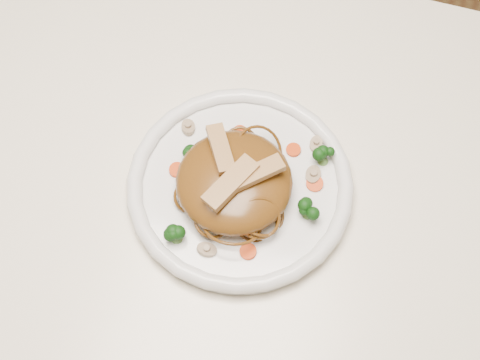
% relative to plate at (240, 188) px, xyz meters
% --- Properties ---
extents(ground, '(4.00, 4.00, 0.00)m').
position_rel_plate_xyz_m(ground, '(-0.07, -0.01, -0.76)').
color(ground, brown).
rests_on(ground, ground).
extents(table, '(1.20, 0.80, 0.75)m').
position_rel_plate_xyz_m(table, '(-0.07, -0.01, -0.11)').
color(table, white).
rests_on(table, ground).
extents(plate, '(0.34, 0.34, 0.02)m').
position_rel_plate_xyz_m(plate, '(0.00, 0.00, 0.00)').
color(plate, white).
rests_on(plate, table).
extents(noodle_mound, '(0.16, 0.16, 0.05)m').
position_rel_plate_xyz_m(noodle_mound, '(-0.00, -0.01, 0.03)').
color(noodle_mound, brown).
rests_on(noodle_mound, plate).
extents(chicken_a, '(0.06, 0.06, 0.01)m').
position_rel_plate_xyz_m(chicken_a, '(0.02, -0.00, 0.06)').
color(chicken_a, tan).
rests_on(chicken_a, noodle_mound).
extents(chicken_b, '(0.05, 0.07, 0.01)m').
position_rel_plate_xyz_m(chicken_b, '(-0.03, 0.01, 0.06)').
color(chicken_b, tan).
rests_on(chicken_b, noodle_mound).
extents(chicken_c, '(0.05, 0.08, 0.01)m').
position_rel_plate_xyz_m(chicken_c, '(-0.00, -0.03, 0.06)').
color(chicken_c, tan).
rests_on(chicken_c, noodle_mound).
extents(broccoli_0, '(0.03, 0.03, 0.03)m').
position_rel_plate_xyz_m(broccoli_0, '(0.09, 0.06, 0.02)').
color(broccoli_0, '#113D0C').
rests_on(broccoli_0, plate).
extents(broccoli_1, '(0.04, 0.04, 0.03)m').
position_rel_plate_xyz_m(broccoli_1, '(-0.07, 0.02, 0.03)').
color(broccoli_1, '#113D0C').
rests_on(broccoli_1, plate).
extents(broccoli_2, '(0.03, 0.03, 0.03)m').
position_rel_plate_xyz_m(broccoli_2, '(-0.05, -0.09, 0.02)').
color(broccoli_2, '#113D0C').
rests_on(broccoli_2, plate).
extents(broccoli_3, '(0.03, 0.03, 0.03)m').
position_rel_plate_xyz_m(broccoli_3, '(0.09, -0.01, 0.02)').
color(broccoli_3, '#113D0C').
rests_on(broccoli_3, plate).
extents(carrot_0, '(0.02, 0.02, 0.00)m').
position_rel_plate_xyz_m(carrot_0, '(0.05, 0.07, 0.01)').
color(carrot_0, '#C23807').
rests_on(carrot_0, plate).
extents(carrot_1, '(0.03, 0.03, 0.00)m').
position_rel_plate_xyz_m(carrot_1, '(-0.08, -0.00, 0.01)').
color(carrot_1, '#C23807').
rests_on(carrot_1, plate).
extents(carrot_2, '(0.02, 0.02, 0.00)m').
position_rel_plate_xyz_m(carrot_2, '(0.09, 0.03, 0.01)').
color(carrot_2, '#C23807').
rests_on(carrot_2, plate).
extents(carrot_3, '(0.02, 0.02, 0.00)m').
position_rel_plate_xyz_m(carrot_3, '(-0.02, 0.07, 0.01)').
color(carrot_3, '#C23807').
rests_on(carrot_3, plate).
extents(carrot_4, '(0.02, 0.02, 0.00)m').
position_rel_plate_xyz_m(carrot_4, '(0.04, -0.08, 0.01)').
color(carrot_4, '#C23807').
rests_on(carrot_4, plate).
extents(mushroom_0, '(0.03, 0.03, 0.01)m').
position_rel_plate_xyz_m(mushroom_0, '(-0.01, -0.10, 0.01)').
color(mushroom_0, tan).
rests_on(mushroom_0, plate).
extents(mushroom_1, '(0.03, 0.03, 0.01)m').
position_rel_plate_xyz_m(mushroom_1, '(0.08, 0.04, 0.01)').
color(mushroom_1, tan).
rests_on(mushroom_1, plate).
extents(mushroom_2, '(0.03, 0.03, 0.01)m').
position_rel_plate_xyz_m(mushroom_2, '(-0.09, 0.06, 0.01)').
color(mushroom_2, tan).
rests_on(mushroom_2, plate).
extents(mushroom_3, '(0.02, 0.02, 0.01)m').
position_rel_plate_xyz_m(mushroom_3, '(0.08, 0.08, 0.01)').
color(mushroom_3, tan).
rests_on(mushroom_3, plate).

